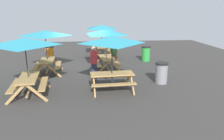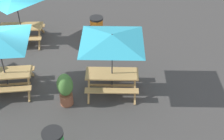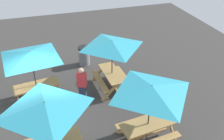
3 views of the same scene
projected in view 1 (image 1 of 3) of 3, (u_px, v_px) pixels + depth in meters
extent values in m
plane|color=#3D3A38|center=(83.00, 71.00, 12.27)|extent=(24.00, 24.00, 0.00)
cube|color=tan|center=(47.00, 60.00, 11.58)|extent=(1.84, 0.83, 0.05)
cube|color=tan|center=(58.00, 65.00, 11.75)|extent=(1.81, 0.39, 0.04)
cube|color=tan|center=(37.00, 66.00, 11.57)|extent=(1.81, 0.39, 0.04)
cube|color=tan|center=(53.00, 70.00, 11.00)|extent=(0.12, 0.80, 0.81)
cube|color=tan|center=(38.00, 71.00, 10.88)|extent=(0.12, 0.80, 0.81)
cube|color=tan|center=(56.00, 63.00, 12.48)|extent=(0.12, 0.80, 0.81)
cube|color=tan|center=(43.00, 64.00, 12.36)|extent=(0.12, 0.80, 0.81)
cube|color=tan|center=(48.00, 69.00, 11.72)|extent=(1.56, 0.18, 0.06)
cylinder|color=#2D2D33|center=(47.00, 52.00, 11.47)|extent=(0.04, 0.04, 2.30)
pyramid|color=teal|center=(45.00, 33.00, 11.20)|extent=(2.14, 2.14, 0.28)
cube|color=tan|center=(102.00, 47.00, 15.67)|extent=(1.81, 0.72, 0.05)
cube|color=tan|center=(109.00, 51.00, 15.81)|extent=(1.80, 0.28, 0.04)
cube|color=tan|center=(94.00, 51.00, 15.69)|extent=(1.80, 0.28, 0.04)
cube|color=tan|center=(108.00, 54.00, 15.06)|extent=(0.07, 0.80, 0.81)
cube|color=tan|center=(97.00, 54.00, 14.99)|extent=(0.07, 0.80, 0.81)
cube|color=tan|center=(106.00, 50.00, 16.56)|extent=(0.07, 0.80, 0.81)
cube|color=tan|center=(96.00, 50.00, 16.48)|extent=(0.07, 0.80, 0.81)
cube|color=tan|center=(102.00, 54.00, 15.81)|extent=(1.56, 0.09, 0.06)
cylinder|color=#2D2D33|center=(102.00, 41.00, 15.56)|extent=(0.04, 0.04, 2.30)
pyramid|color=teal|center=(102.00, 27.00, 15.30)|extent=(2.83, 2.83, 0.28)
cube|color=tan|center=(112.00, 74.00, 9.10)|extent=(0.80, 1.84, 0.05)
cube|color=tan|center=(110.00, 76.00, 9.70)|extent=(0.37, 1.81, 0.04)
cube|color=tan|center=(114.00, 85.00, 8.65)|extent=(0.37, 1.81, 0.04)
cube|color=tan|center=(128.00, 79.00, 9.66)|extent=(0.80, 0.11, 0.81)
cube|color=tan|center=(132.00, 84.00, 8.97)|extent=(0.80, 0.11, 0.81)
cube|color=tan|center=(93.00, 80.00, 9.43)|extent=(0.80, 0.11, 0.81)
cube|color=tan|center=(94.00, 86.00, 8.73)|extent=(0.80, 0.11, 0.81)
cube|color=tan|center=(112.00, 85.00, 9.24)|extent=(0.16, 1.56, 0.06)
cylinder|color=#2D2D33|center=(112.00, 64.00, 8.99)|extent=(0.04, 0.04, 2.30)
pyramid|color=teal|center=(112.00, 40.00, 8.72)|extent=(2.11, 2.11, 0.28)
cube|color=tan|center=(107.00, 58.00, 12.17)|extent=(1.88, 0.93, 0.05)
cube|color=tan|center=(116.00, 62.00, 12.37)|extent=(1.82, 0.50, 0.04)
cube|color=tan|center=(97.00, 63.00, 12.12)|extent=(1.82, 0.50, 0.04)
cube|color=tan|center=(116.00, 67.00, 11.62)|extent=(0.17, 0.80, 0.81)
cube|color=tan|center=(103.00, 68.00, 11.45)|extent=(0.17, 0.80, 0.81)
cube|color=tan|center=(110.00, 61.00, 13.08)|extent=(0.17, 0.80, 0.81)
cube|color=tan|center=(98.00, 61.00, 12.92)|extent=(0.17, 0.80, 0.81)
cube|color=tan|center=(107.00, 67.00, 12.31)|extent=(1.56, 0.28, 0.06)
cylinder|color=#2D2D33|center=(107.00, 50.00, 12.06)|extent=(0.04, 0.04, 2.30)
pyramid|color=teal|center=(106.00, 32.00, 11.79)|extent=(2.80, 2.80, 0.28)
cube|color=tan|center=(28.00, 78.00, 8.58)|extent=(1.87, 0.90, 0.05)
cube|color=tan|center=(43.00, 84.00, 8.77)|extent=(1.82, 0.46, 0.04)
cube|color=tan|center=(14.00, 85.00, 8.55)|extent=(1.82, 0.46, 0.04)
cube|color=tan|center=(37.00, 93.00, 8.02)|extent=(0.15, 0.80, 0.81)
cube|color=tan|center=(15.00, 94.00, 7.87)|extent=(0.15, 0.80, 0.81)
cube|color=tan|center=(41.00, 80.00, 9.49)|extent=(0.15, 0.80, 0.81)
cube|color=tan|center=(23.00, 81.00, 9.35)|extent=(0.15, 0.80, 0.81)
cube|color=tan|center=(30.00, 90.00, 8.72)|extent=(1.56, 0.24, 0.06)
cylinder|color=#2D2D33|center=(27.00, 67.00, 8.48)|extent=(0.04, 0.04, 2.30)
pyramid|color=teal|center=(24.00, 42.00, 8.21)|extent=(2.21, 2.21, 0.28)
cylinder|color=orange|center=(50.00, 54.00, 14.67)|extent=(0.56, 0.56, 0.90)
cylinder|color=black|center=(49.00, 47.00, 14.54)|extent=(0.59, 0.59, 0.08)
cylinder|color=gray|center=(161.00, 74.00, 10.12)|extent=(0.56, 0.56, 0.90)
cylinder|color=black|center=(162.00, 63.00, 9.99)|extent=(0.59, 0.59, 0.08)
cylinder|color=green|center=(146.00, 54.00, 14.58)|extent=(0.56, 0.56, 0.90)
cylinder|color=black|center=(146.00, 47.00, 14.45)|extent=(0.59, 0.59, 0.08)
cylinder|color=#935138|center=(114.00, 59.00, 14.45)|extent=(0.44, 0.44, 0.40)
ellipsoid|color=#4C7F38|center=(114.00, 49.00, 14.28)|extent=(0.53, 0.53, 0.83)
cube|color=#2D334C|center=(94.00, 72.00, 10.51)|extent=(0.33, 0.28, 0.85)
cube|color=red|center=(94.00, 57.00, 10.32)|extent=(0.42, 0.35, 0.60)
sphere|color=tan|center=(94.00, 49.00, 10.21)|extent=(0.22, 0.22, 0.22)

